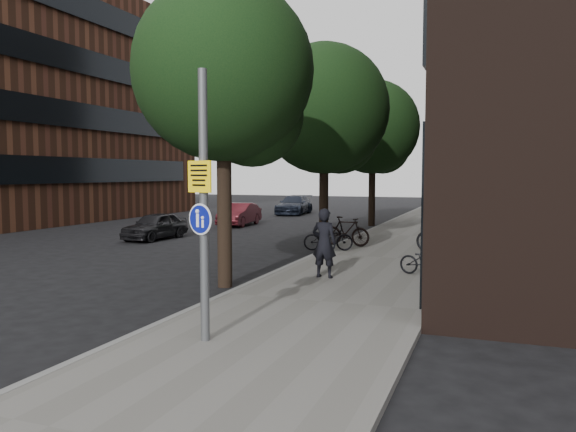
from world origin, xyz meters
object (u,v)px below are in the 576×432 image
at_px(signpost, 204,205).
at_px(parked_bike_facade_near, 427,261).
at_px(pedestrian, 324,243).
at_px(parked_car_near, 155,226).

xyz_separation_m(signpost, parked_bike_facade_near, (2.69, 7.12, -1.79)).
distance_m(pedestrian, parked_bike_facade_near, 2.78).
height_order(parked_bike_facade_near, parked_car_near, parked_car_near).
distance_m(parked_bike_facade_near, parked_car_near, 13.17).
height_order(signpost, pedestrian, signpost).
bearing_deg(signpost, parked_car_near, 143.67).
relative_size(signpost, pedestrian, 2.40).
height_order(pedestrian, parked_bike_facade_near, pedestrian).
bearing_deg(parked_bike_facade_near, signpost, 176.15).
bearing_deg(parked_car_near, signpost, -50.13).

